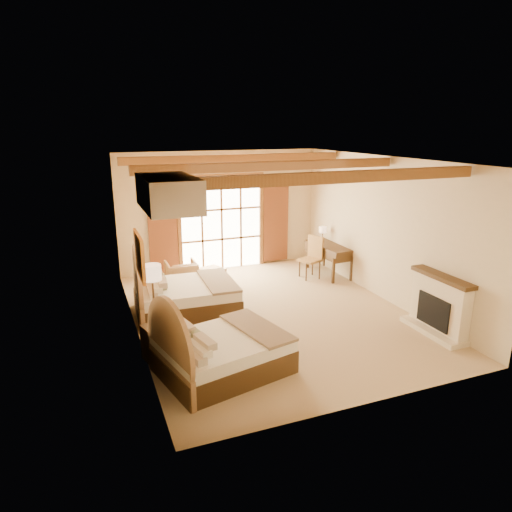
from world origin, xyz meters
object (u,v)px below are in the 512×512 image
bed_near (215,351)px  bed_far (179,295)px  armchair (182,275)px  desk (329,258)px  nightstand (161,343)px

bed_near → bed_far: (-0.02, 2.59, 0.03)m
armchair → desk: bearing=175.1°
bed_far → nightstand: bed_far is taller
bed_near → desk: (4.26, 3.78, 0.05)m
bed_far → desk: bed_far is taller
bed_near → nightstand: bed_near is taller
armchair → desk: (3.88, -0.36, 0.09)m
armchair → desk: 3.90m
nightstand → desk: size_ratio=0.40×
bed_near → bed_far: bearing=77.1°
bed_far → armchair: size_ratio=2.88×
nightstand → desk: (4.98, 3.03, 0.12)m
nightstand → armchair: 3.57m
bed_far → desk: bearing=18.1°
bed_near → nightstand: 1.04m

